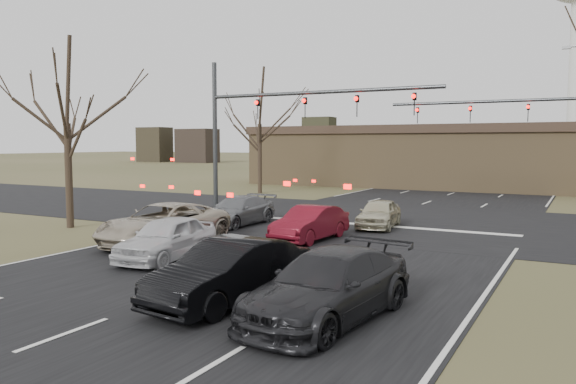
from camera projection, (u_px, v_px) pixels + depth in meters
The scene contains 15 objects.
ground at pixel (191, 289), 14.59m from camera, with size 360.00×360.00×0.00m, color #434424.
road_main at pixel (504, 175), 67.23m from camera, with size 14.00×300.00×0.02m, color black.
road_cross at pixel (380, 220), 27.75m from camera, with size 200.00×14.00×0.02m, color black.
building at pixel (494, 157), 46.76m from camera, with size 42.40×10.40×5.30m.
mast_arm_near at pixel (268, 117), 28.03m from camera, with size 12.12×0.24×8.00m.
mast_arm_far at pixel (534, 121), 31.42m from camera, with size 11.12×0.24×8.00m.
tree_left_near at pixel (65, 80), 24.71m from camera, with size 5.10×5.10×8.50m.
tree_left_far at pixel (259, 96), 42.02m from camera, with size 5.70×5.70×9.50m.
car_silver_suv at pixel (164, 224), 21.00m from camera, with size 2.56×5.54×1.54m, color #B8AB95.
car_white_sedan at pixel (167, 238), 18.23m from camera, with size 1.69×4.19×1.43m, color silver.
car_black_hatch at pixel (230, 272), 13.25m from camera, with size 1.59×4.57×1.51m, color black.
car_charcoal_sedan at pixel (329, 286), 12.04m from camera, with size 2.06×5.07×1.47m, color black.
car_grey_ahead at pixel (238, 211), 25.99m from camera, with size 1.87×4.59×1.33m, color slate.
car_red_ahead at pixel (310, 223), 21.88m from camera, with size 1.42×4.08×1.34m, color maroon.
car_silver_ahead at pixel (379, 213), 25.13m from camera, with size 1.53×3.81×1.30m, color beige.
Camera 1 is at (9.01, -11.41, 3.79)m, focal length 35.00 mm.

